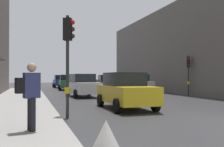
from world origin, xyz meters
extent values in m
cube|color=#A8A5A0|center=(-7.38, 6.00, 0.08)|extent=(3.31, 40.00, 0.16)
cylinder|color=#2D2D2D|center=(-5.43, 2.57, 1.93)|extent=(0.12, 0.12, 3.86)
cube|color=black|center=(-5.43, 2.57, 3.34)|extent=(0.37, 0.35, 0.84)
cube|color=yellow|center=(-5.43, 2.57, 1.05)|extent=(0.23, 0.25, 0.24)
sphere|color=red|center=(-5.26, 2.49, 3.60)|extent=(0.18, 0.18, 0.18)
sphere|color=#2D231E|center=(-5.26, 2.49, 3.34)|extent=(0.18, 0.18, 0.18)
sphere|color=#2D231E|center=(-5.26, 2.49, 3.08)|extent=(0.18, 0.18, 0.18)
cylinder|color=#2D2D2D|center=(5.43, 11.04, 1.63)|extent=(0.12, 0.12, 3.25)
cube|color=black|center=(5.43, 11.04, 2.73)|extent=(0.35, 0.38, 0.84)
cube|color=yellow|center=(5.43, 11.04, 1.05)|extent=(0.25, 0.23, 0.24)
sphere|color=red|center=(5.35, 10.87, 2.99)|extent=(0.18, 0.18, 0.18)
sphere|color=#2D231E|center=(5.35, 10.87, 2.73)|extent=(0.18, 0.18, 0.18)
sphere|color=#2D231E|center=(5.35, 10.87, 2.47)|extent=(0.18, 0.18, 0.18)
cube|color=silver|center=(-2.90, 12.54, 0.72)|extent=(2.13, 4.33, 0.80)
cube|color=black|center=(-2.92, 12.79, 1.44)|extent=(1.75, 2.12, 0.64)
cylinder|color=black|center=(-1.90, 11.26, 0.32)|extent=(0.27, 0.66, 0.64)
cylinder|color=black|center=(-3.70, 11.12, 0.32)|extent=(0.27, 0.66, 0.64)
cylinder|color=black|center=(-2.11, 13.95, 0.32)|extent=(0.27, 0.66, 0.64)
cylinder|color=black|center=(-3.91, 13.81, 0.32)|extent=(0.27, 0.66, 0.64)
cube|color=#BCBCC1|center=(2.77, 15.73, 0.72)|extent=(2.11, 4.32, 0.80)
cube|color=black|center=(2.79, 15.48, 1.44)|extent=(1.75, 2.11, 0.64)
cylinder|color=black|center=(1.77, 17.00, 0.32)|extent=(0.27, 0.65, 0.64)
cylinder|color=black|center=(3.56, 17.14, 0.32)|extent=(0.27, 0.65, 0.64)
cylinder|color=black|center=(1.97, 14.31, 0.32)|extent=(0.27, 0.65, 0.64)
cylinder|color=black|center=(3.77, 14.45, 0.32)|extent=(0.27, 0.65, 0.64)
cube|color=navy|center=(-2.75, 29.62, 0.72)|extent=(1.81, 4.20, 0.80)
cube|color=black|center=(-2.75, 29.87, 1.44)|extent=(1.60, 2.00, 0.64)
cylinder|color=black|center=(-1.85, 28.28, 0.32)|extent=(0.22, 0.64, 0.64)
cylinder|color=black|center=(-3.65, 28.27, 0.32)|extent=(0.22, 0.64, 0.64)
cylinder|color=black|center=(-1.85, 30.98, 0.32)|extent=(0.22, 0.64, 0.64)
cylinder|color=black|center=(-3.65, 30.97, 0.32)|extent=(0.22, 0.64, 0.64)
cube|color=#2D6038|center=(-2.69, 23.12, 0.72)|extent=(2.04, 4.30, 0.80)
cube|color=black|center=(-2.68, 23.37, 1.44)|extent=(1.72, 2.09, 0.64)
cylinder|color=black|center=(-1.87, 21.72, 0.32)|extent=(0.26, 0.65, 0.64)
cylinder|color=black|center=(-3.67, 21.82, 0.32)|extent=(0.26, 0.65, 0.64)
cylinder|color=black|center=(-1.71, 24.41, 0.32)|extent=(0.26, 0.65, 0.64)
cylinder|color=black|center=(-3.51, 24.52, 0.32)|extent=(0.26, 0.65, 0.64)
cube|color=black|center=(2.82, 26.70, 0.72)|extent=(2.06, 4.31, 0.80)
cube|color=black|center=(2.80, 26.45, 1.44)|extent=(1.72, 2.10, 0.64)
cylinder|color=black|center=(2.00, 28.10, 0.32)|extent=(0.26, 0.65, 0.64)
cylinder|color=black|center=(3.80, 27.99, 0.32)|extent=(0.26, 0.65, 0.64)
cylinder|color=black|center=(1.83, 25.41, 0.32)|extent=(0.26, 0.65, 0.64)
cylinder|color=black|center=(3.63, 25.29, 0.32)|extent=(0.26, 0.65, 0.64)
cube|color=yellow|center=(-2.35, 4.60, 0.72)|extent=(1.84, 4.22, 0.80)
cube|color=black|center=(-2.35, 4.85, 1.44)|extent=(1.62, 2.01, 0.64)
cylinder|color=black|center=(-1.44, 3.26, 0.32)|extent=(0.23, 0.64, 0.64)
cylinder|color=black|center=(-3.24, 3.24, 0.32)|extent=(0.23, 0.64, 0.64)
cylinder|color=black|center=(-1.46, 5.96, 0.32)|extent=(0.23, 0.64, 0.64)
cylinder|color=black|center=(-3.26, 5.94, 0.32)|extent=(0.23, 0.64, 0.64)
cylinder|color=black|center=(-6.75, -0.04, 0.58)|extent=(0.16, 0.16, 0.85)
cylinder|color=black|center=(-6.70, -0.24, 0.58)|extent=(0.16, 0.16, 0.85)
cube|color=navy|center=(-6.72, -0.14, 1.34)|extent=(0.45, 0.35, 0.66)
sphere|color=tan|center=(-6.72, -0.14, 1.81)|extent=(0.24, 0.24, 0.24)
cube|color=black|center=(-7.01, -0.21, 1.34)|extent=(0.26, 0.32, 0.40)
cone|color=silver|center=(-5.22, -1.93, 0.33)|extent=(0.64, 0.64, 0.65)
camera|label=1|loc=(-6.75, -7.26, 1.58)|focal=41.88mm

